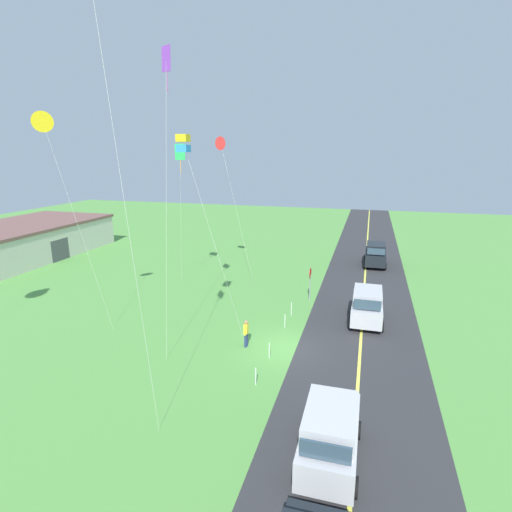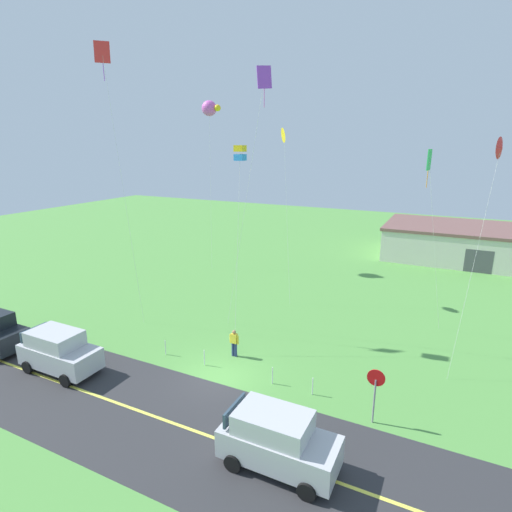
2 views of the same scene
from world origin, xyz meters
name	(u,v)px [view 1 (image 1 of 2)]	position (x,y,z in m)	size (l,w,h in m)	color
ground_plane	(287,349)	(0.00, 0.00, -0.05)	(120.00, 120.00, 0.10)	#549342
asphalt_road	(360,358)	(0.00, -4.00, 0.00)	(120.00, 7.00, 0.00)	#2D2D30
road_centre_stripe	(360,358)	(0.00, -4.00, 0.01)	(120.00, 0.16, 0.00)	#E5E04C
car_suv_foreground	(367,305)	(5.10, -4.24, 1.15)	(4.40, 2.12, 2.24)	#B7B7BC
car_parked_east_far	(375,254)	(19.26, -4.84, 1.15)	(4.40, 2.12, 2.24)	black
car_parked_west_near	(330,433)	(-7.93, -3.16, 1.15)	(4.40, 2.12, 2.24)	#B7B7BC
stop_sign	(310,278)	(7.83, -0.10, 1.80)	(0.76, 0.08, 2.56)	gray
person_adult_near	(246,332)	(-0.39, 2.31, 0.86)	(0.58, 0.22, 1.60)	navy
kite_red_low	(183,144)	(-1.44, 5.18, 11.18)	(1.35, 3.16, 11.65)	silver
kite_blue_mid	(166,67)	(-0.56, 6.38, 14.93)	(2.78, 0.82, 15.97)	silver
kite_yellow_high	(180,155)	(8.32, 10.24, 10.60)	(1.71, 1.68, 11.44)	silver
kite_green_far	(43,123)	(-1.99, 13.03, 12.30)	(1.99, 2.53, 12.92)	silver
kite_orange_near	(221,144)	(11.66, 8.15, 11.46)	(1.31, 3.63, 12.07)	silver
warehouse_distant	(20,241)	(12.45, 31.27, 1.75)	(18.36, 10.20, 3.50)	beige
fence_post_0	(256,376)	(-4.01, 0.70, 0.45)	(0.05, 0.05, 0.90)	silver
fence_post_1	(269,351)	(-1.36, 0.70, 0.45)	(0.05, 0.05, 0.90)	silver
fence_post_2	(285,321)	(2.71, 0.70, 0.45)	(0.05, 0.05, 0.90)	silver
fence_post_3	(291,309)	(4.82, 0.70, 0.45)	(0.05, 0.05, 0.90)	silver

